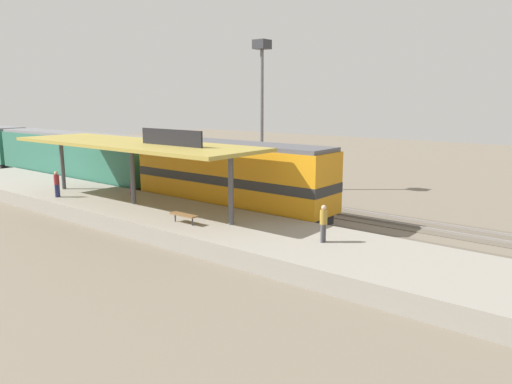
# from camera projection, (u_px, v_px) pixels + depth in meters

# --- Properties ---
(ground_plane) EXTENTS (120.00, 120.00, 0.00)m
(ground_plane) POSITION_uv_depth(u_px,v_px,m) (209.00, 201.00, 35.16)
(ground_plane) COLOR #706656
(track_near) EXTENTS (3.20, 110.00, 0.16)m
(track_near) POSITION_uv_depth(u_px,v_px,m) (189.00, 205.00, 33.62)
(track_near) COLOR #5F5649
(track_near) RESTS_ON ground
(track_far) EXTENTS (3.20, 110.00, 0.16)m
(track_far) POSITION_uv_depth(u_px,v_px,m) (233.00, 195.00, 37.15)
(track_far) COLOR #5F5649
(track_far) RESTS_ON ground
(platform) EXTENTS (6.00, 44.00, 0.90)m
(platform) POSITION_uv_depth(u_px,v_px,m) (134.00, 211.00, 30.02)
(platform) COLOR gray
(platform) RESTS_ON ground
(station_canopy) EXTENTS (5.20, 18.00, 4.70)m
(station_canopy) POSITION_uv_depth(u_px,v_px,m) (132.00, 145.00, 29.19)
(station_canopy) COLOR #47474C
(station_canopy) RESTS_ON platform
(platform_bench) EXTENTS (0.44, 1.70, 0.50)m
(platform_bench) POSITION_uv_depth(u_px,v_px,m) (184.00, 215.00, 25.12)
(platform_bench) COLOR #333338
(platform_bench) RESTS_ON platform
(locomotive) EXTENTS (2.93, 14.43, 4.44)m
(locomotive) POSITION_uv_depth(u_px,v_px,m) (230.00, 176.00, 30.80)
(locomotive) COLOR #28282D
(locomotive) RESTS_ON track_near
(passenger_carriage_front) EXTENTS (2.90, 20.00, 4.24)m
(passenger_carriage_front) POSITION_uv_depth(u_px,v_px,m) (74.00, 157.00, 41.87)
(passenger_carriage_front) COLOR #28282D
(passenger_carriage_front) RESTS_ON track_near
(light_mast) EXTENTS (1.10, 1.10, 11.70)m
(light_mast) POSITION_uv_depth(u_px,v_px,m) (262.00, 84.00, 37.83)
(light_mast) COLOR slate
(light_mast) RESTS_ON ground
(person_waiting) EXTENTS (0.34, 0.34, 1.71)m
(person_waiting) POSITION_uv_depth(u_px,v_px,m) (324.00, 222.00, 21.76)
(person_waiting) COLOR #4C4C51
(person_waiting) RESTS_ON platform
(person_walking) EXTENTS (0.34, 0.34, 1.71)m
(person_walking) POSITION_uv_depth(u_px,v_px,m) (132.00, 181.00, 32.47)
(person_walking) COLOR #663375
(person_walking) RESTS_ON platform
(person_boarding) EXTENTS (0.34, 0.34, 1.71)m
(person_boarding) POSITION_uv_depth(u_px,v_px,m) (57.00, 183.00, 31.77)
(person_boarding) COLOR navy
(person_boarding) RESTS_ON platform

